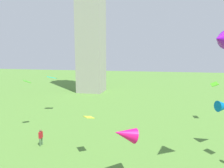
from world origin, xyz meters
name	(u,v)px	position (x,y,z in m)	size (l,w,h in m)	color
person_1	(41,137)	(-8.45, 17.56, 1.03)	(0.30, 0.56, 1.82)	#51754C
kite_flying_1	(52,78)	(-13.73, 29.86, 6.07)	(1.73, 1.40, 0.54)	#15E2E1
kite_flying_2	(125,134)	(1.53, 13.76, 3.74)	(2.38, 2.06, 1.69)	#EE1170
kite_flying_3	(89,117)	(-2.42, 16.41, 4.02)	(1.31, 1.35, 0.31)	yellow
kite_flying_4	(214,84)	(12.11, 30.32, 5.70)	(0.88, 1.39, 0.69)	#4BBD1E
kite_flying_5	(222,39)	(8.46, 15.40, 11.11)	(2.52, 2.65, 1.57)	#800DC5
kite_flying_7	(27,81)	(-12.88, 21.91, 6.46)	(1.05, 1.15, 0.51)	green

